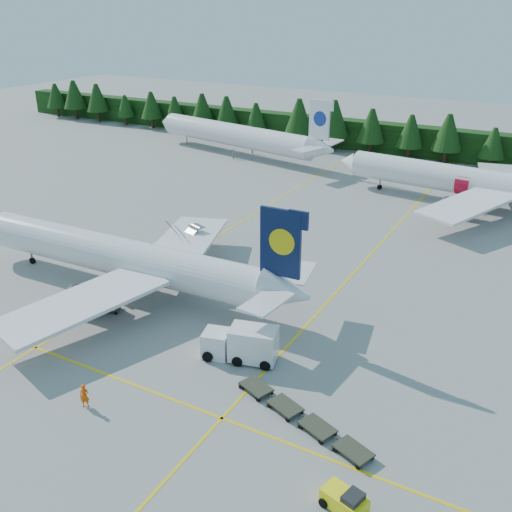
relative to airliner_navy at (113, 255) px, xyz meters
The scene contains 16 objects.
ground 17.96m from the airliner_navy, 23.85° to the right, with size 320.00×320.00×0.00m, color gray.
taxi_stripe_a 13.57m from the airliner_navy, 80.84° to the left, with size 0.25×120.00×0.01m, color yellow.
taxi_stripe_b 25.83m from the airliner_navy, 30.28° to the left, with size 0.25×120.00×0.01m, color yellow.
taxi_stripe_cross 21.07m from the airliner_navy, 39.19° to the right, with size 80.00×0.25×0.01m, color yellow.
treeline_hedge 76.60m from the airliner_navy, 77.88° to the left, with size 220.00×4.00×6.00m, color black.
airliner_navy is the anchor object (origin of this frame).
airliner_red 54.93m from the airliner_navy, 59.85° to the left, with size 42.91×35.15×12.49m.
airliner_far_left 61.49m from the airliner_navy, 109.33° to the left, with size 44.48×12.59×13.07m.
airstairs 8.31m from the airliner_navy, 75.67° to the left, with size 5.08×6.77×4.01m.
service_truck 20.15m from the airliner_navy, 16.01° to the right, with size 6.93×3.93×3.16m.
baggage_tug 37.32m from the airliner_navy, 26.54° to the right, with size 3.12×2.21×1.51m.
dolly_train 29.57m from the airliner_navy, 20.92° to the right, with size 12.38×5.47×0.15m.
uld_pair 6.03m from the airliner_navy, 66.36° to the right, with size 4.85×2.79×1.51m.
crew_a 21.04m from the airliner_navy, 54.75° to the right, with size 0.73×0.48×2.00m, color #E95004.
crew_b 18.25m from the airliner_navy, 22.18° to the right, with size 0.79×0.62×1.63m, color orange.
crew_c 20.39m from the airliner_navy, 14.23° to the right, with size 0.83×0.56×2.01m, color orange.
Camera 1 is at (24.91, -34.85, 28.83)m, focal length 40.00 mm.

